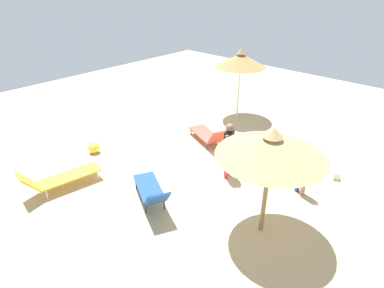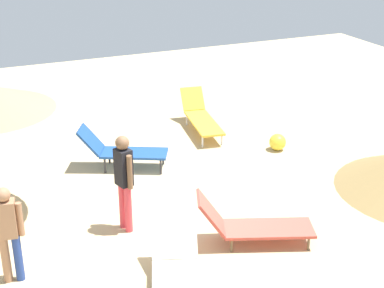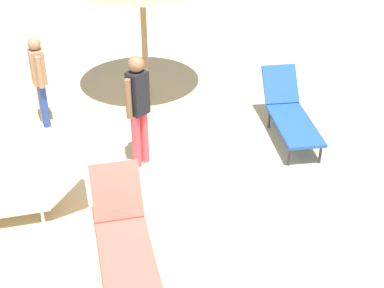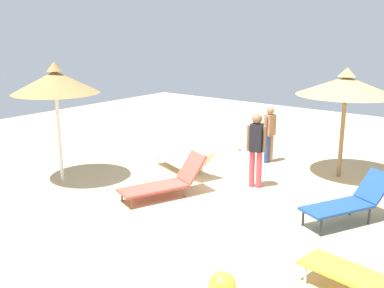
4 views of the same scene
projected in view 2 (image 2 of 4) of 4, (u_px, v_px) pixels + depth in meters
name	position (u px, v px, depth m)	size (l,w,h in m)	color
ground	(200.00, 225.00, 10.37)	(24.00, 24.00, 0.10)	tan
lounge_chair_back	(250.00, 224.00, 9.61)	(1.28, 2.04, 0.89)	#CC4C3F
lounge_chair_far_right	(121.00, 149.00, 12.26)	(1.35, 1.92, 0.92)	#1E478C
lounge_chair_far_left	(176.00, 275.00, 8.37)	(2.13, 1.34, 0.75)	silver
lounge_chair_center	(201.00, 117.00, 14.29)	(2.21, 0.88, 0.85)	gold
person_standing_near_left	(124.00, 177.00, 9.75)	(0.45, 0.29, 1.76)	#D83F4C
person_standing_near_right	(8.00, 230.00, 8.45)	(0.27, 0.46, 1.56)	#A57554
beach_ball	(278.00, 142.00, 13.26)	(0.38, 0.38, 0.38)	yellow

